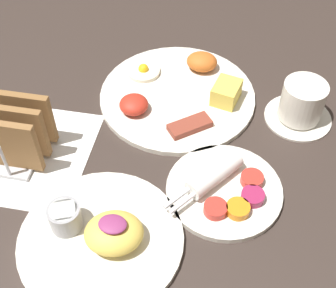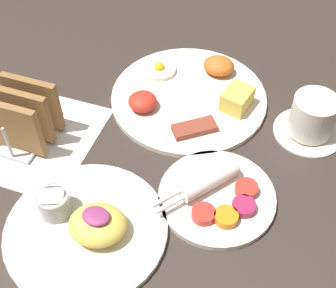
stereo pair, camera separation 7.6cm
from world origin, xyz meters
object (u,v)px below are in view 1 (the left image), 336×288
object	(u,v)px
plate_foreground	(100,235)
toast_rack	(17,132)
plate_condiments	(224,188)
plate_breakfast	(179,93)
coffee_cup	(302,104)

from	to	relation	value
plate_foreground	toast_rack	bearing A→B (deg)	141.85
plate_foreground	toast_rack	xyz separation A→B (m)	(-0.17, 0.14, 0.04)
plate_condiments	plate_breakfast	bearing A→B (deg)	117.31
plate_foreground	plate_breakfast	bearing A→B (deg)	79.56
coffee_cup	plate_condiments	bearing A→B (deg)	-121.13
plate_breakfast	plate_foreground	bearing A→B (deg)	-100.44
plate_condiments	coffee_cup	world-z (taller)	coffee_cup
plate_breakfast	coffee_cup	xyz separation A→B (m)	(0.22, -0.02, 0.03)
plate_condiments	toast_rack	bearing A→B (deg)	176.85
plate_condiments	plate_foreground	distance (m)	0.20
toast_rack	coffee_cup	distance (m)	0.49
plate_condiments	coffee_cup	distance (m)	0.22
plate_breakfast	plate_condiments	distance (m)	0.23
coffee_cup	toast_rack	bearing A→B (deg)	-159.46
plate_condiments	coffee_cup	bearing A→B (deg)	58.87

